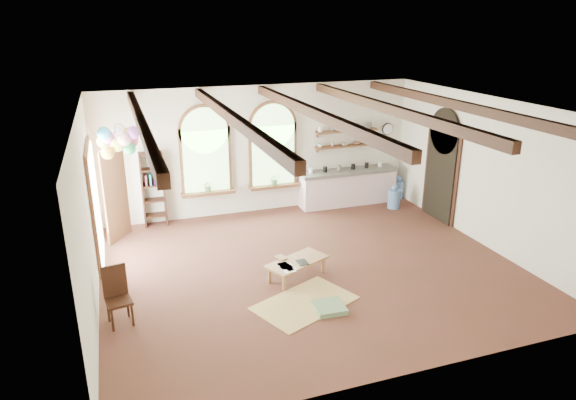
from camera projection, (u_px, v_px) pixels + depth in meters
name	position (u px, v px, depth m)	size (l,w,h in m)	color
floor	(311.00, 267.00, 10.25)	(8.00, 8.00, 0.00)	#592D24
ceiling_beams	(313.00, 112.00, 9.23)	(6.20, 6.80, 0.18)	#3B1E12
window_left	(206.00, 154.00, 12.34)	(1.30, 0.28, 2.20)	brown
window_right	(273.00, 148.00, 12.86)	(1.30, 0.28, 2.20)	brown
left_doorway	(95.00, 206.00, 10.27)	(0.10, 1.90, 2.50)	brown
right_doorway	(440.00, 176.00, 12.44)	(0.10, 1.30, 2.40)	black
kitchen_counter	(347.00, 187.00, 13.66)	(2.68, 0.62, 0.94)	silver
wall_shelf_lower	(346.00, 146.00, 13.46)	(1.70, 0.24, 0.04)	brown
wall_shelf_upper	(347.00, 131.00, 13.33)	(1.70, 0.24, 0.04)	brown
wall_clock	(388.00, 129.00, 13.79)	(0.32, 0.32, 0.04)	black
bookshelf	(153.00, 189.00, 12.09)	(0.53, 0.32, 1.80)	#3B1E12
coffee_table	(297.00, 263.00, 9.76)	(1.34, 1.02, 0.35)	#A26D4A
side_chair	(119.00, 308.00, 8.28)	(0.45, 0.45, 0.98)	#3B1E12
floor_mat	(305.00, 303.00, 8.95)	(1.72, 1.07, 0.02)	tan
floor_cushion	(329.00, 307.00, 8.74)	(0.51, 0.51, 0.09)	#6A885E
water_jug_a	(394.00, 198.00, 13.41)	(0.33, 0.33, 0.64)	#547EB6
water_jug_b	(397.00, 188.00, 14.17)	(0.33, 0.33, 0.64)	#547EB6
balloon_cluster	(119.00, 140.00, 10.49)	(0.87, 0.87, 1.16)	white
table_book	(278.00, 259.00, 9.80)	(0.18, 0.25, 0.02)	olive
tablet	(302.00, 262.00, 9.67)	(0.19, 0.27, 0.01)	black
potted_plant_left	(208.00, 186.00, 12.50)	(0.27, 0.23, 0.30)	#598C4C
potted_plant_right	(274.00, 179.00, 13.03)	(0.27, 0.23, 0.30)	#598C4C
shelf_cup_a	(320.00, 145.00, 13.21)	(0.12, 0.10, 0.10)	white
shelf_cup_b	(332.00, 144.00, 13.32)	(0.10, 0.10, 0.09)	beige
shelf_bowl_a	(344.00, 144.00, 13.43)	(0.22, 0.22, 0.05)	beige
shelf_bowl_b	(357.00, 143.00, 13.54)	(0.20, 0.20, 0.06)	#8C664C
shelf_vase	(369.00, 140.00, 13.62)	(0.18, 0.18, 0.19)	slate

